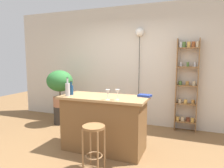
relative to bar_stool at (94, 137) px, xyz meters
name	(u,v)px	position (x,y,z in m)	size (l,w,h in m)	color
ground	(97,157)	(-0.13, 0.35, -0.47)	(12.00, 12.00, 0.00)	brown
back_wall	(131,66)	(-0.13, 2.30, 0.93)	(6.40, 0.10, 2.80)	beige
kitchen_counter	(104,123)	(-0.13, 0.65, 0.00)	(1.47, 0.68, 0.94)	brown
bar_stool	(94,137)	(0.00, 0.00, 0.00)	(0.32, 0.32, 0.64)	#997047
spice_shelf	(187,84)	(1.15, 2.15, 0.56)	(0.45, 0.17, 1.99)	olive
plant_stool	(61,115)	(-1.67, 1.57, -0.26)	(0.33, 0.33, 0.43)	#2D2823
potted_plant	(60,83)	(-1.67, 1.57, 0.51)	(0.63, 0.57, 0.87)	#A86B4C
bottle_soda_blue	(68,89)	(-0.71, 0.46, 0.58)	(0.08, 0.08, 0.32)	#B2B2B7
bottle_vinegar	(71,90)	(-0.72, 0.58, 0.55)	(0.08, 0.08, 0.24)	navy
wine_glass_left	(108,92)	(0.05, 0.41, 0.58)	(0.07, 0.07, 0.16)	silver
wine_glass_center	(117,92)	(0.18, 0.47, 0.58)	(0.07, 0.07, 0.16)	silver
cookbook	(145,96)	(0.52, 0.88, 0.48)	(0.21, 0.15, 0.04)	navy
pendant_globe_light	(140,34)	(0.10, 2.19, 1.65)	(0.20, 0.20, 2.26)	black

